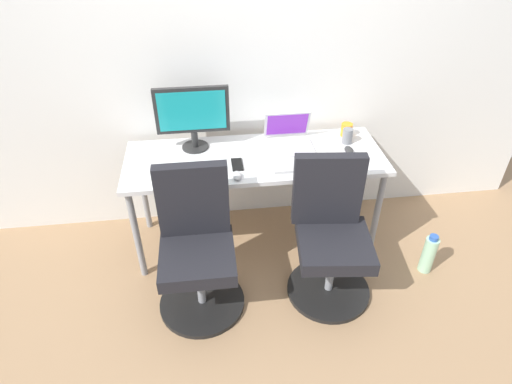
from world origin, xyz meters
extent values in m
plane|color=#9E7A56|center=(0.00, 0.00, 0.00)|extent=(5.28, 5.28, 0.00)
cube|color=white|center=(0.00, 0.39, 1.30)|extent=(4.40, 0.04, 2.60)
cube|color=silver|center=(0.00, 0.00, 0.72)|extent=(1.71, 0.61, 0.03)
cylinder|color=gray|center=(-0.80, -0.26, 0.35)|extent=(0.04, 0.04, 0.70)
cylinder|color=gray|center=(0.80, -0.26, 0.35)|extent=(0.04, 0.04, 0.70)
cylinder|color=gray|center=(-0.80, 0.26, 0.35)|extent=(0.04, 0.04, 0.70)
cylinder|color=gray|center=(0.80, 0.26, 0.35)|extent=(0.04, 0.04, 0.70)
cylinder|color=black|center=(-0.41, -0.57, 0.01)|extent=(0.54, 0.54, 0.03)
cylinder|color=gray|center=(-0.41, -0.57, 0.20)|extent=(0.05, 0.05, 0.34)
cube|color=black|center=(-0.41, -0.57, 0.41)|extent=(0.44, 0.44, 0.09)
cube|color=black|center=(-0.41, -0.38, 0.70)|extent=(0.42, 0.07, 0.48)
cylinder|color=black|center=(0.41, -0.57, 0.01)|extent=(0.54, 0.54, 0.03)
cylinder|color=gray|center=(0.41, -0.57, 0.20)|extent=(0.05, 0.05, 0.34)
cube|color=black|center=(0.41, -0.57, 0.41)|extent=(0.49, 0.49, 0.09)
cube|color=black|center=(0.39, -0.39, 0.70)|extent=(0.43, 0.12, 0.48)
cylinder|color=#A5D8B2|center=(1.13, -0.46, 0.14)|extent=(0.09, 0.09, 0.28)
cylinder|color=#2D59B2|center=(1.13, -0.46, 0.30)|extent=(0.06, 0.06, 0.03)
cylinder|color=#262626|center=(-0.39, 0.17, 0.74)|extent=(0.18, 0.18, 0.01)
cylinder|color=#262626|center=(-0.39, 0.17, 0.80)|extent=(0.04, 0.04, 0.11)
cube|color=#262626|center=(-0.39, 0.17, 1.01)|extent=(0.48, 0.03, 0.31)
cube|color=teal|center=(-0.39, 0.15, 1.01)|extent=(0.43, 0.00, 0.26)
cube|color=silver|center=(0.25, 0.05, 0.74)|extent=(0.31, 0.22, 0.02)
cube|color=silver|center=(0.25, 0.20, 0.85)|extent=(0.31, 0.07, 0.20)
cube|color=purple|center=(0.25, 0.19, 0.85)|extent=(0.28, 0.06, 0.17)
cube|color=#515156|center=(-0.42, -0.20, 0.74)|extent=(0.34, 0.12, 0.02)
cube|color=#B7B7B7|center=(0.26, -0.17, 0.74)|extent=(0.34, 0.12, 0.02)
ellipsoid|color=#B7B7B7|center=(-0.14, -0.24, 0.75)|extent=(0.06, 0.10, 0.03)
ellipsoid|color=#2D2D2D|center=(0.63, -0.03, 0.75)|extent=(0.06, 0.10, 0.03)
cylinder|color=orange|center=(0.68, 0.20, 0.78)|extent=(0.08, 0.08, 0.09)
cylinder|color=slate|center=(0.65, 0.10, 0.78)|extent=(0.07, 0.07, 0.10)
cube|color=black|center=(-0.13, -0.09, 0.74)|extent=(0.07, 0.14, 0.01)
camera|label=1|loc=(-0.31, -2.43, 2.23)|focal=30.45mm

